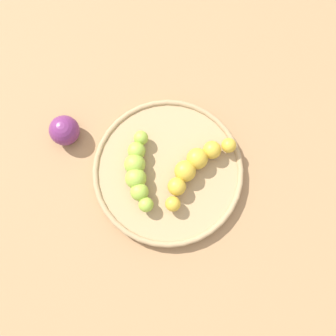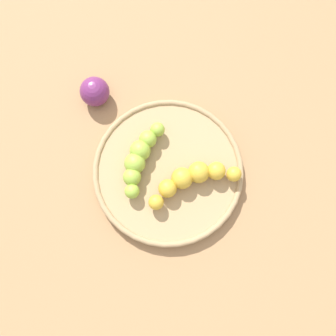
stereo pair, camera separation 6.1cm
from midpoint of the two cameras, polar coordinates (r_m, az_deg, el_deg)
name	(u,v)px [view 2 (the right image)]	position (r m, az deg, el deg)	size (l,w,h in m)	color
ground_plane	(168,173)	(0.65, 2.63, -1.33)	(2.40, 2.40, 0.00)	#936D47
fruit_bowl	(168,171)	(0.64, 2.68, -1.12)	(0.26, 0.26, 0.02)	#A08259
banana_spotted	(192,179)	(0.61, 6.43, -2.29)	(0.05, 0.16, 0.04)	gold
banana_green	(140,158)	(0.62, -1.58, 0.94)	(0.11, 0.10, 0.04)	#8CAD38
plum_purple	(95,92)	(0.68, -8.56, 10.86)	(0.05, 0.05, 0.05)	#662659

